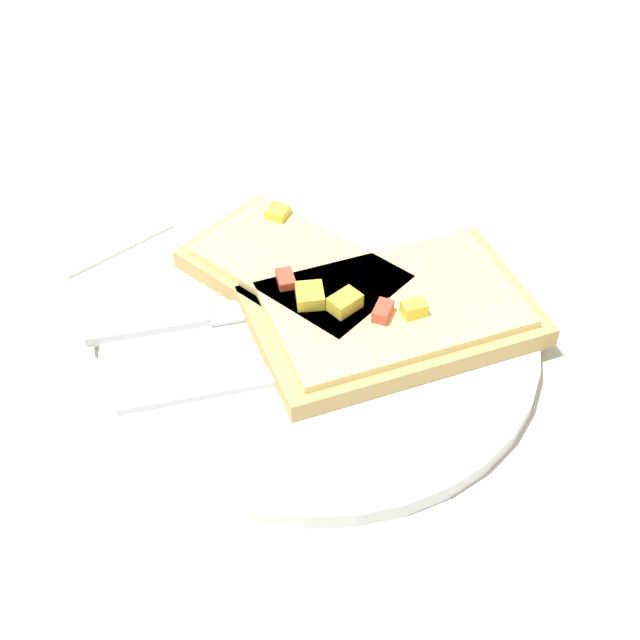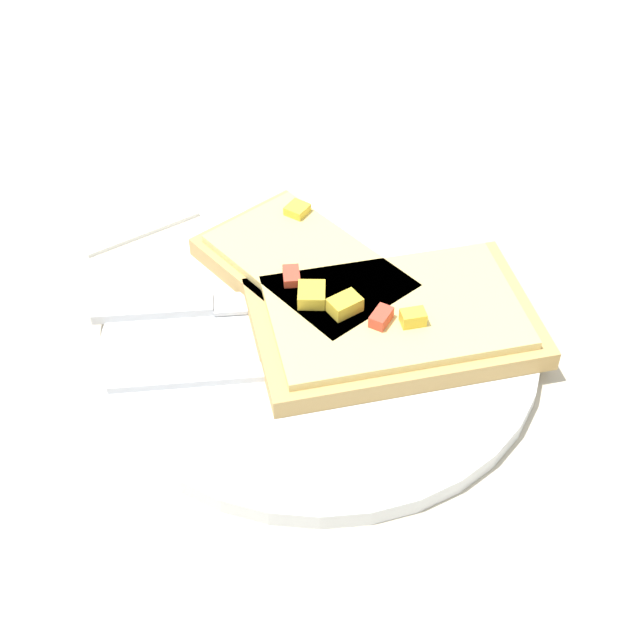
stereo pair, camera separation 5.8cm
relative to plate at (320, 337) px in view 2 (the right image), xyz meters
name	(u,v)px [view 2 (the right image)]	position (x,y,z in m)	size (l,w,h in m)	color
ground_plane	(320,344)	(0.00, 0.00, -0.01)	(4.00, 4.00, 0.00)	#BCB29E
plate	(320,337)	(0.00, 0.00, 0.00)	(0.29, 0.29, 0.01)	white
fork	(302,365)	(0.02, -0.03, 0.01)	(0.12, 0.20, 0.01)	silver
knife	(226,304)	(-0.05, -0.04, 0.01)	(0.12, 0.20, 0.01)	silver
pizza_slice_main	(394,320)	(0.03, 0.04, 0.02)	(0.17, 0.21, 0.03)	tan
pizza_slice_corner	(309,271)	(-0.04, 0.02, 0.02)	(0.17, 0.11, 0.03)	tan
crumb_scatter	(339,338)	(0.02, 0.00, 0.01)	(0.06, 0.05, 0.01)	tan
napkin	(104,184)	(-0.25, -0.05, 0.00)	(0.15, 0.09, 0.01)	white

